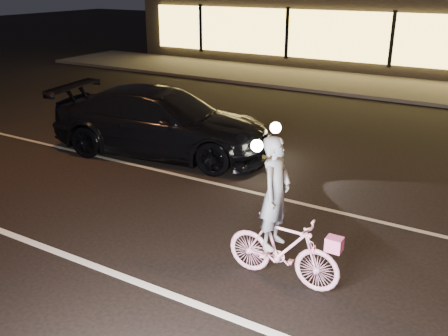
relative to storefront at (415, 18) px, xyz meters
The scene contains 7 objects.
ground 19.09m from the storefront, 90.00° to the right, with size 90.00×90.00×0.00m, color black.
lane_stripe_near 20.58m from the storefront, 90.00° to the right, with size 60.00×0.12×0.01m, color silver.
lane_stripe_far 17.10m from the storefront, 90.00° to the right, with size 60.00×0.10×0.01m, color gray.
sidewalk 6.32m from the storefront, 90.00° to the right, with size 30.00×4.00×0.12m, color #383533.
storefront is the anchor object (origin of this frame).
cyclist 19.59m from the storefront, 83.40° to the right, with size 1.62×0.56×2.04m.
sedan 16.20m from the storefront, 98.25° to the right, with size 5.50×2.95×1.51m.
Camera 1 is at (4.59, -5.86, 3.88)m, focal length 40.00 mm.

